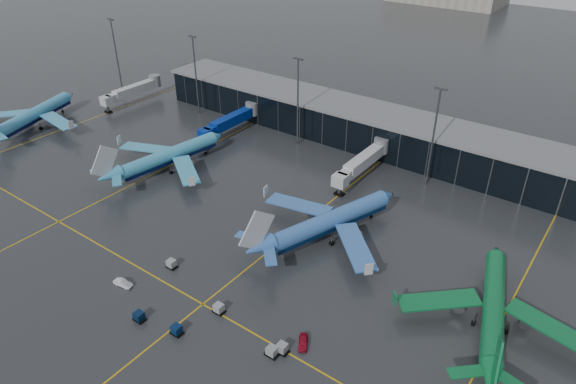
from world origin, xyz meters
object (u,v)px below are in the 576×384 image
Objects in this scene: airliner_klm_near at (332,211)px; airliner_aer_lingus at (496,296)px; airliner_arkefly at (169,148)px; service_van_red at (303,342)px; baggage_carts at (208,318)px; service_van_white at (123,283)px; airliner_klm_west at (33,107)px; mobile_airstair at (275,243)px.

airliner_klm_near reaches higher than airliner_aer_lingus.
airliner_arkefly is 70.63m from service_van_red.
service_van_red is at bearing 17.97° from baggage_carts.
airliner_klm_near is at bearing 155.89° from airliner_aer_lingus.
airliner_klm_near is at bearing 6.72° from airliner_arkefly.
baggage_carts is 19.59m from service_van_white.
baggage_carts is at bearing -159.57° from airliner_aer_lingus.
airliner_klm_west is 1.01× the size of airliner_klm_near.
mobile_airstair reaches higher than baggage_carts.
airliner_klm_west is at bearing 168.25° from mobile_airstair.
airliner_klm_west is 10.81× the size of service_van_white.
airliner_klm_west reaches higher than baggage_carts.
airliner_klm_west reaches higher than service_van_red.
airliner_arkefly is 1.04× the size of airliner_aer_lingus.
service_van_red reaches higher than service_van_white.
baggage_carts is 24.43m from mobile_airstair.
airliner_klm_near is (50.96, -1.02, 0.22)m from airliner_arkefly.
mobile_airstair is at bearing -22.86° from airliner_klm_west.
airliner_arkefly reaches higher than mobile_airstair.
service_van_red is at bearing -31.23° from airliner_klm_west.
airliner_aer_lingus reaches higher than service_van_red.
mobile_airstair is (43.50, -11.06, -5.32)m from airliner_arkefly.
airliner_arkefly is 1.21× the size of baggage_carts.
baggage_carts is 17.29m from service_van_red.
service_van_white is at bearing 162.13° from service_van_red.
mobile_airstair is 0.91× the size of service_van_white.
service_van_red is (118.61, -24.33, -5.70)m from airliner_klm_west.
mobile_airstair is (-3.82, 24.14, 0.01)m from baggage_carts.
airliner_klm_west is 106.53m from baggage_carts.
airliner_klm_west is at bearing 59.63° from service_van_white.
airliner_klm_west is 1.04× the size of airliner_arkefly.
airliner_aer_lingus reaches higher than mobile_airstair.
mobile_airstair is at bearing 98.98° from baggage_carts.
baggage_carts is at bearing -35.83° from airliner_klm_west.
airliner_aer_lingus is 33.37m from service_van_red.
airliner_arkefly is 0.96× the size of airliner_klm_near.
airliner_klm_west is 1.26× the size of baggage_carts.
service_van_red is at bearing -17.23° from airliner_arkefly.
airliner_klm_near is 10.77× the size of service_van_red.
service_van_white is (-23.02, -36.96, -5.68)m from airliner_klm_near.
airliner_klm_near is 32.07m from service_van_red.
service_van_white is at bearing -128.59° from mobile_airstair.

